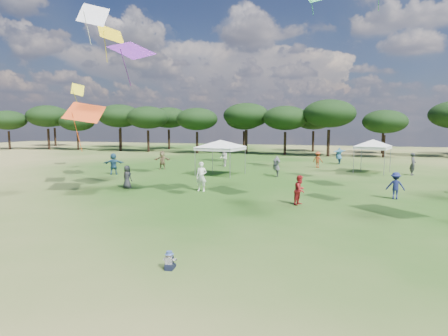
# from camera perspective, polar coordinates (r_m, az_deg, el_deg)

# --- Properties ---
(ground) EXTENTS (140.00, 140.00, 0.00)m
(ground) POSITION_cam_1_polar(r_m,az_deg,el_deg) (9.78, -9.93, -19.67)
(ground) COLOR #2A5018
(ground) RESTS_ON ground
(tree_line) EXTENTS (108.78, 17.63, 7.77)m
(tree_line) POSITION_cam_1_polar(r_m,az_deg,el_deg) (55.26, 14.88, 7.65)
(tree_line) COLOR black
(tree_line) RESTS_ON ground
(tent_left) EXTENTS (6.73, 6.73, 3.29)m
(tent_left) POSITION_cam_1_polar(r_m,az_deg,el_deg) (31.59, -0.51, 4.08)
(tent_left) COLOR gray
(tent_left) RESTS_ON ground
(tent_right) EXTENTS (5.22, 5.22, 3.27)m
(tent_right) POSITION_cam_1_polar(r_m,az_deg,el_deg) (35.62, 21.76, 3.87)
(tent_right) COLOR gray
(tent_right) RESTS_ON ground
(toddler) EXTENTS (0.40, 0.43, 0.57)m
(toddler) POSITION_cam_1_polar(r_m,az_deg,el_deg) (11.62, -8.29, -13.88)
(toddler) COLOR black
(toddler) RESTS_ON ground
(festival_crowd) EXTENTS (30.63, 23.48, 1.92)m
(festival_crowd) POSITION_cam_1_polar(r_m,az_deg,el_deg) (32.26, 7.40, 0.53)
(festival_crowd) COLOR #2E2F33
(festival_crowd) RESTS_ON ground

